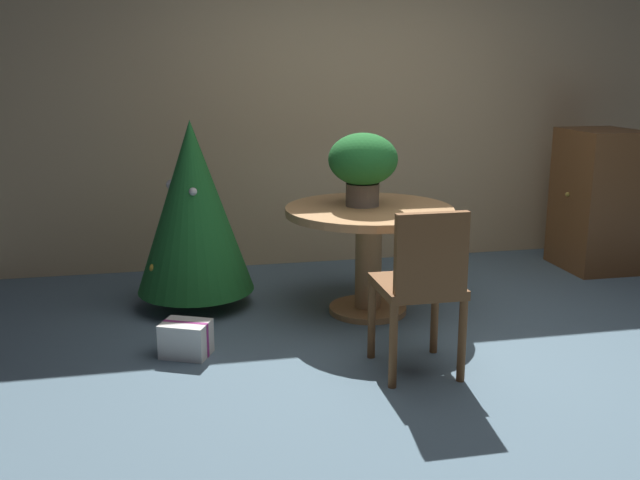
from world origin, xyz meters
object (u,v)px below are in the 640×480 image
at_px(round_dining_table, 369,234).
at_px(holiday_tree, 193,207).
at_px(flower_vase, 363,162).
at_px(wooden_cabinet, 597,200).
at_px(wooden_chair_near, 422,282).
at_px(gift_box_cream, 186,339).

relative_size(round_dining_table, holiday_tree, 0.86).
height_order(flower_vase, holiday_tree, holiday_tree).
bearing_deg(round_dining_table, wooden_cabinet, 17.82).
height_order(round_dining_table, wooden_chair_near, wooden_chair_near).
distance_m(gift_box_cream, wooden_cabinet, 3.54).
xyz_separation_m(holiday_tree, gift_box_cream, (-0.10, -0.87, -0.60)).
bearing_deg(wooden_cabinet, flower_vase, -163.86).
height_order(flower_vase, wooden_cabinet, flower_vase).
distance_m(round_dining_table, holiday_tree, 1.19).
bearing_deg(wooden_chair_near, round_dining_table, 90.00).
xyz_separation_m(wooden_chair_near, gift_box_cream, (-1.22, 0.52, -0.42)).
relative_size(gift_box_cream, wooden_cabinet, 0.29).
distance_m(wooden_chair_near, wooden_cabinet, 2.69).
xyz_separation_m(gift_box_cream, wooden_cabinet, (3.31, 1.17, 0.46)).
bearing_deg(round_dining_table, flower_vase, 115.84).
xyz_separation_m(round_dining_table, gift_box_cream, (-1.22, -0.50, -0.44)).
bearing_deg(wooden_cabinet, wooden_chair_near, -141.01).
xyz_separation_m(round_dining_table, flower_vase, (-0.03, 0.06, 0.46)).
xyz_separation_m(round_dining_table, holiday_tree, (-1.12, 0.37, 0.15)).
distance_m(wooden_chair_near, gift_box_cream, 1.39).
xyz_separation_m(wooden_chair_near, holiday_tree, (-1.12, 1.39, 0.17)).
bearing_deg(round_dining_table, holiday_tree, 161.77).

